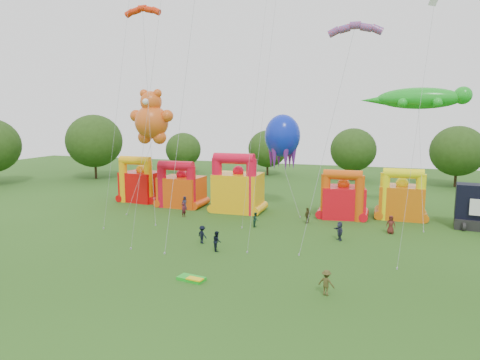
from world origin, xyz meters
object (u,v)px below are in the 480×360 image
(spectator_0, at_px, (185,203))
(octopus_kite, at_px, (286,161))
(bouncy_castle_2, at_px, (237,189))
(spectator_4, at_px, (308,215))
(gecko_kite, at_px, (420,130))
(teddy_bear_kite, at_px, (147,141))
(bouncy_castle_0, at_px, (141,184))

(spectator_0, bearing_deg, octopus_kite, 8.96)
(octopus_kite, height_order, spectator_0, octopus_kite)
(bouncy_castle_2, xyz_separation_m, spectator_4, (9.33, -3.28, -1.91))
(octopus_kite, xyz_separation_m, spectator_4, (3.81, -6.12, -5.32))
(gecko_kite, xyz_separation_m, spectator_0, (-27.58, -5.09, -9.41))
(gecko_kite, bearing_deg, spectator_0, -169.54)
(bouncy_castle_2, height_order, gecko_kite, gecko_kite)
(bouncy_castle_2, xyz_separation_m, teddy_bear_kite, (-10.02, -4.34, 6.04))
(octopus_kite, height_order, spectator_4, octopus_kite)
(bouncy_castle_0, xyz_separation_m, octopus_kite, (20.43, 0.92, 3.77))
(bouncy_castle_0, height_order, spectator_0, bouncy_castle_0)
(bouncy_castle_2, bearing_deg, gecko_kite, 10.35)
(octopus_kite, bearing_deg, spectator_4, -58.09)
(teddy_bear_kite, bearing_deg, spectator_4, 3.14)
(bouncy_castle_0, relative_size, teddy_bear_kite, 0.43)
(teddy_bear_kite, relative_size, gecko_kite, 0.98)
(teddy_bear_kite, relative_size, spectator_4, 8.43)
(teddy_bear_kite, height_order, spectator_0, teddy_bear_kite)
(bouncy_castle_2, distance_m, octopus_kite, 7.08)
(bouncy_castle_2, distance_m, teddy_bear_kite, 12.48)
(octopus_kite, xyz_separation_m, spectator_0, (-12.15, -4.10, -5.33))
(teddy_bear_kite, height_order, gecko_kite, gecko_kite)
(bouncy_castle_2, relative_size, spectator_4, 4.15)
(teddy_bear_kite, bearing_deg, gecko_kite, 14.78)
(teddy_bear_kite, xyz_separation_m, gecko_kite, (30.97, 8.17, 1.45))
(bouncy_castle_0, relative_size, bouncy_castle_2, 0.87)
(bouncy_castle_2, bearing_deg, octopus_kite, 27.17)
(bouncy_castle_2, relative_size, octopus_kite, 0.61)
(teddy_bear_kite, bearing_deg, bouncy_castle_2, 23.44)
(gecko_kite, xyz_separation_m, octopus_kite, (-15.43, -0.99, -4.08))
(gecko_kite, xyz_separation_m, spectator_4, (-11.62, -7.11, -9.40))
(octopus_kite, relative_size, spectator_0, 6.83)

